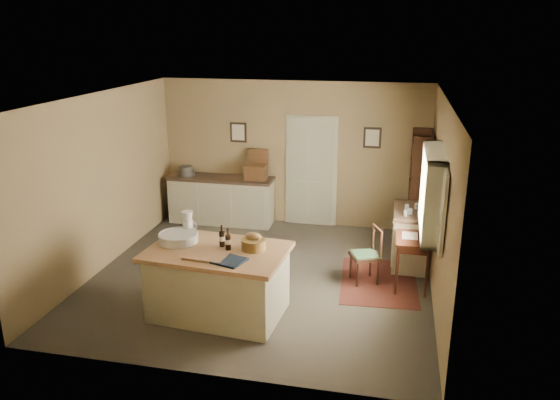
{
  "coord_description": "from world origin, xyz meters",
  "views": [
    {
      "loc": [
        1.87,
        -7.3,
        3.62
      ],
      "look_at": [
        0.23,
        0.28,
        1.15
      ],
      "focal_mm": 35.0,
      "sensor_mm": 36.0,
      "label": 1
    }
  ],
  "objects_px": {
    "writing_desk": "(413,243)",
    "shelving_unit": "(422,188)",
    "sideboard": "(222,198)",
    "desk_chair": "(365,256)",
    "right_cabinet": "(411,237)",
    "work_island": "(218,280)"
  },
  "relations": [
    {
      "from": "writing_desk",
      "to": "shelving_unit",
      "type": "distance_m",
      "value": 1.83
    },
    {
      "from": "sideboard",
      "to": "desk_chair",
      "type": "bearing_deg",
      "value": -35.6
    },
    {
      "from": "desk_chair",
      "to": "shelving_unit",
      "type": "bearing_deg",
      "value": 42.33
    },
    {
      "from": "writing_desk",
      "to": "right_cabinet",
      "type": "xyz_separation_m",
      "value": [
        -0.0,
        0.77,
        -0.2
      ]
    },
    {
      "from": "desk_chair",
      "to": "right_cabinet",
      "type": "height_order",
      "value": "right_cabinet"
    },
    {
      "from": "writing_desk",
      "to": "right_cabinet",
      "type": "height_order",
      "value": "right_cabinet"
    },
    {
      "from": "work_island",
      "to": "right_cabinet",
      "type": "height_order",
      "value": "work_island"
    },
    {
      "from": "desk_chair",
      "to": "shelving_unit",
      "type": "height_order",
      "value": "shelving_unit"
    },
    {
      "from": "desk_chair",
      "to": "work_island",
      "type": "bearing_deg",
      "value": -167.08
    },
    {
      "from": "writing_desk",
      "to": "desk_chair",
      "type": "xyz_separation_m",
      "value": [
        -0.67,
        -0.04,
        -0.25
      ]
    },
    {
      "from": "right_cabinet",
      "to": "sideboard",
      "type": "bearing_deg",
      "value": 160.8
    },
    {
      "from": "sideboard",
      "to": "writing_desk",
      "type": "bearing_deg",
      "value": -29.59
    },
    {
      "from": "writing_desk",
      "to": "shelving_unit",
      "type": "relative_size",
      "value": 0.42
    },
    {
      "from": "sideboard",
      "to": "work_island",
      "type": "bearing_deg",
      "value": -72.91
    },
    {
      "from": "writing_desk",
      "to": "desk_chair",
      "type": "relative_size",
      "value": 0.99
    },
    {
      "from": "work_island",
      "to": "right_cabinet",
      "type": "relative_size",
      "value": 1.77
    },
    {
      "from": "work_island",
      "to": "desk_chair",
      "type": "xyz_separation_m",
      "value": [
        1.81,
        1.34,
        -0.07
      ]
    },
    {
      "from": "work_island",
      "to": "desk_chair",
      "type": "relative_size",
      "value": 2.24
    },
    {
      "from": "desk_chair",
      "to": "writing_desk",
      "type": "bearing_deg",
      "value": -20.07
    },
    {
      "from": "work_island",
      "to": "writing_desk",
      "type": "xyz_separation_m",
      "value": [
        2.48,
        1.39,
        0.18
      ]
    },
    {
      "from": "work_island",
      "to": "desk_chair",
      "type": "distance_m",
      "value": 2.26
    },
    {
      "from": "sideboard",
      "to": "desk_chair",
      "type": "xyz_separation_m",
      "value": [
        2.86,
        -2.04,
        -0.07
      ]
    }
  ]
}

